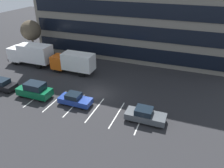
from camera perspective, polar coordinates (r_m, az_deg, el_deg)
name	(u,v)px	position (r m, az deg, el deg)	size (l,w,h in m)	color
ground_plane	(97,94)	(29.62, -4.03, -2.55)	(120.00, 120.00, 0.00)	#262628
lot_markings	(85,107)	(26.96, -7.15, -6.07)	(14.14, 5.40, 0.01)	silver
box_truck_white	(31,53)	(40.31, -20.43, 7.48)	(8.02, 2.66, 3.72)	white
box_truck_orange	(73,62)	(35.34, -10.07, 5.72)	(7.23, 2.40, 3.35)	#D85914
sedan_charcoal	(145,115)	(24.45, 8.64, -8.04)	(4.41, 1.85, 1.58)	#474C51
sedan_navy	(75,99)	(27.37, -9.65, -3.98)	(4.13, 1.73, 1.48)	navy
sedan_black	(2,85)	(33.96, -26.86, -0.13)	(4.31, 1.80, 1.54)	black
suv_forest	(35,90)	(30.11, -19.52, -1.51)	(4.55, 1.93, 2.06)	#0C5933
bare_tree	(31,31)	(43.61, -20.40, 12.94)	(3.63, 3.63, 6.81)	#473323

